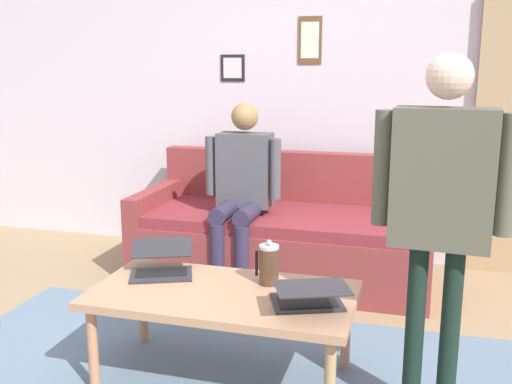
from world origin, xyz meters
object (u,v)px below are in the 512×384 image
at_px(laptop_center, 161,265).
at_px(person_standing, 441,196).
at_px(coffee_table, 223,300).
at_px(laptop_left, 309,297).
at_px(couch, 284,236).
at_px(french_press, 269,264).
at_px(person_seated, 242,183).

height_order(laptop_center, person_standing, person_standing).
xyz_separation_m(coffee_table, laptop_left, (-0.43, 0.07, 0.09)).
height_order(coffee_table, laptop_center, laptop_center).
height_order(couch, coffee_table, couch).
relative_size(laptop_left, french_press, 1.91).
height_order(laptop_left, person_standing, person_standing).
relative_size(coffee_table, person_standing, 0.80).
xyz_separation_m(french_press, person_standing, (-0.79, 0.23, 0.45)).
bearing_deg(laptop_center, coffee_table, 158.40).
bearing_deg(laptop_center, french_press, -180.00).
distance_m(couch, coffee_table, 1.53).
bearing_deg(laptop_center, person_standing, 170.42).
bearing_deg(couch, laptop_left, 106.95).
bearing_deg(person_seated, laptop_center, 85.52).
bearing_deg(person_standing, person_seated, -46.97).
height_order(couch, laptop_left, couch).
relative_size(coffee_table, french_press, 5.55).
distance_m(coffee_table, person_standing, 1.14).
distance_m(french_press, person_seated, 1.25).
distance_m(laptop_left, laptop_center, 0.86).
distance_m(couch, french_press, 1.41).
xyz_separation_m(couch, person_seated, (0.25, 0.23, 0.42)).
bearing_deg(laptop_left, person_seated, -61.62).
bearing_deg(laptop_center, laptop_left, 164.54).
height_order(couch, person_standing, person_standing).
distance_m(person_standing, person_seated, 1.90).
xyz_separation_m(coffee_table, person_seated, (0.30, -1.29, 0.31)).
xyz_separation_m(laptop_left, laptop_center, (0.83, -0.23, -0.00)).
bearing_deg(person_seated, person_standing, 133.03).
relative_size(couch, person_seated, 1.64).
relative_size(french_press, person_seated, 0.18).
xyz_separation_m(laptop_center, french_press, (-0.58, -0.00, 0.06)).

